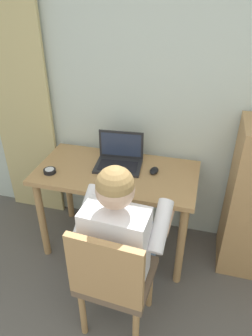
{
  "coord_description": "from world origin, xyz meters",
  "views": [
    {
      "loc": [
        0.03,
        -0.02,
        1.95
      ],
      "look_at": [
        -0.44,
        1.73,
        0.84
      ],
      "focal_mm": 33.2,
      "sensor_mm": 36.0,
      "label": 1
    }
  ],
  "objects": [
    {
      "name": "desk",
      "position": [
        -0.54,
        1.83,
        0.63
      ],
      "size": [
        1.18,
        0.61,
        0.74
      ],
      "color": "tan",
      "rests_on": "ground_plane"
    },
    {
      "name": "chair",
      "position": [
        -0.35,
        1.11,
        0.48
      ],
      "size": [
        0.44,
        0.43,
        0.86
      ],
      "color": "brown",
      "rests_on": "ground_plane"
    },
    {
      "name": "laptop",
      "position": [
        -0.54,
        1.92,
        0.79
      ],
      "size": [
        0.36,
        0.28,
        0.24
      ],
      "color": "#232326",
      "rests_on": "desk"
    },
    {
      "name": "desk_clock",
      "position": [
        -1.0,
        1.68,
        0.75
      ],
      "size": [
        0.09,
        0.09,
        0.03
      ],
      "color": "black",
      "rests_on": "desk"
    },
    {
      "name": "person_seated",
      "position": [
        -0.34,
        1.29,
        0.66
      ],
      "size": [
        0.55,
        0.6,
        1.18
      ],
      "color": "#6B84AD",
      "rests_on": "ground_plane"
    },
    {
      "name": "curtain_panel",
      "position": [
        -1.44,
        2.13,
        1.12
      ],
      "size": [
        0.53,
        0.03,
        2.24
      ],
      "primitive_type": "cube",
      "color": "#CCB77A",
      "rests_on": "ground_plane"
    },
    {
      "name": "computer_mouse",
      "position": [
        -0.27,
        1.88,
        0.75
      ],
      "size": [
        0.07,
        0.1,
        0.03
      ],
      "primitive_type": "ellipsoid",
      "rotation": [
        0.0,
        0.0,
        -0.08
      ],
      "color": "black",
      "rests_on": "desk"
    },
    {
      "name": "wall_back",
      "position": [
        0.0,
        2.2,
        1.25
      ],
      "size": [
        4.8,
        0.05,
        2.5
      ],
      "primitive_type": "cube",
      "color": "silver",
      "rests_on": "ground_plane"
    }
  ]
}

